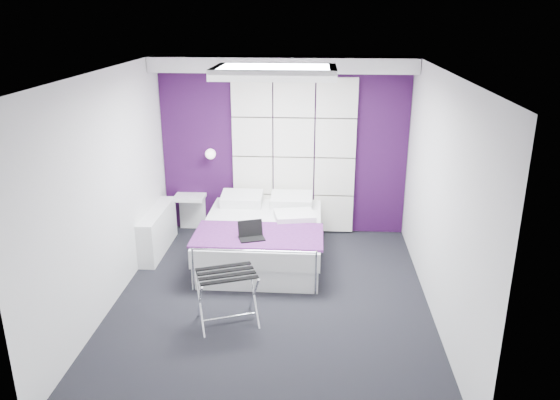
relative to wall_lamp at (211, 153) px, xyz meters
name	(u,v)px	position (x,y,z in m)	size (l,w,h in m)	color
floor	(271,301)	(1.05, -2.06, -1.22)	(4.40, 4.40, 0.00)	black
ceiling	(270,72)	(1.05, -2.06, 1.38)	(4.40, 4.40, 0.00)	white
wall_back	(284,147)	(1.05, 0.14, 0.08)	(3.60, 3.60, 0.00)	silver
wall_left	(108,192)	(-0.75, -2.06, 0.08)	(4.40, 4.40, 0.00)	silver
wall_right	(440,199)	(2.85, -2.06, 0.08)	(4.40, 4.40, 0.00)	silver
accent_wall	(284,147)	(1.05, 0.13, 0.08)	(3.58, 0.02, 2.58)	#2F0D38
soffit	(283,64)	(1.05, -0.11, 1.28)	(3.58, 0.50, 0.20)	white
headboard	(294,157)	(1.20, 0.08, -0.05)	(1.80, 0.08, 2.30)	white
skylight	(275,71)	(1.05, -1.46, 1.33)	(1.36, 0.86, 0.12)	white
wall_lamp	(211,153)	(0.00, 0.00, 0.00)	(0.15, 0.15, 0.15)	white
radiator	(158,231)	(-0.64, -0.76, -0.92)	(0.22, 1.20, 0.60)	white
bed	(262,238)	(0.83, -0.89, -0.93)	(1.61, 1.94, 0.69)	white
nightstand	(190,197)	(-0.34, -0.04, -0.67)	(0.45, 0.35, 0.05)	white
luggage_rack	(227,298)	(0.62, -2.54, -0.92)	(0.60, 0.45, 0.59)	silver
laptop	(252,234)	(0.77, -1.49, -0.62)	(0.30, 0.22, 0.22)	black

